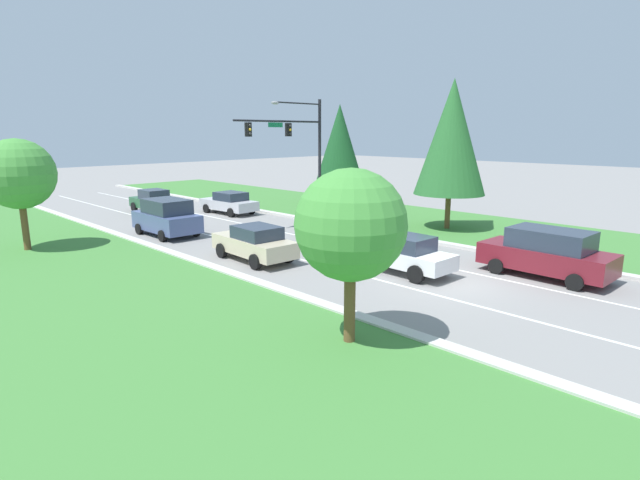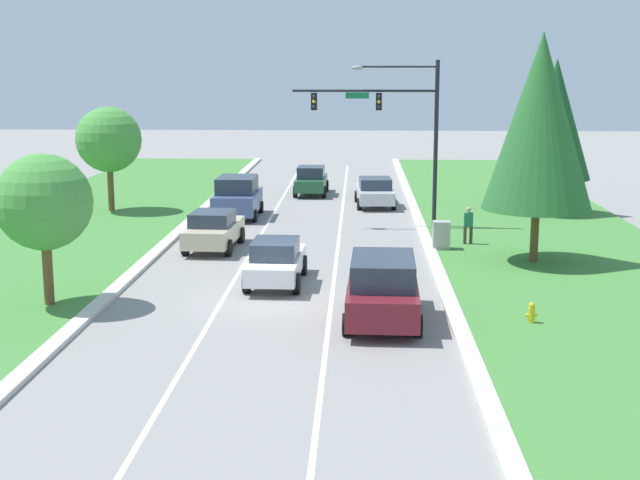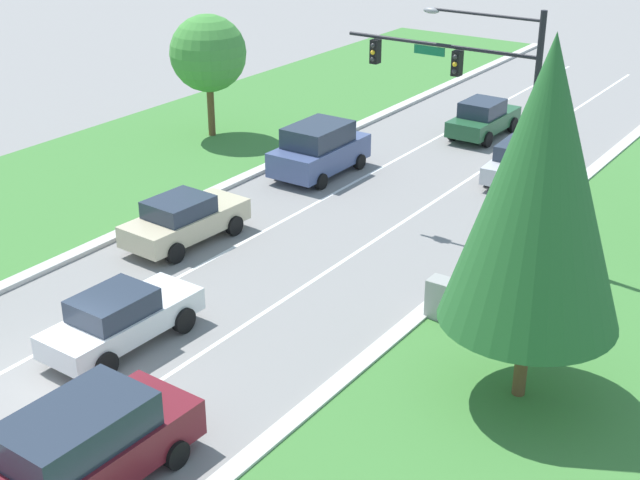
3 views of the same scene
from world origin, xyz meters
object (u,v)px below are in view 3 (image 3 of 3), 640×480
at_px(slate_blue_suv, 319,149).
at_px(utility_cabinet, 440,299).
at_px(forest_sedan, 483,118).
at_px(pedestrian, 499,286).
at_px(white_sedan, 120,318).
at_px(conifer_far_right_tree, 541,186).
at_px(burgundy_suv, 83,449).
at_px(champagne_sedan, 184,219).
at_px(traffic_signal_mast, 478,90).
at_px(silver_sedan, 524,160).
at_px(oak_far_left_tree, 208,54).

bearing_deg(slate_blue_suv, utility_cabinet, -39.52).
distance_m(forest_sedan, pedestrian, 17.02).
distance_m(white_sedan, conifer_far_right_tree, 11.47).
bearing_deg(burgundy_suv, utility_cabinet, 77.19).
bearing_deg(champagne_sedan, slate_blue_suv, 93.63).
bearing_deg(forest_sedan, slate_blue_suv, -110.65).
xyz_separation_m(white_sedan, conifer_far_right_tree, (9.76, 3.77, 4.69)).
distance_m(traffic_signal_mast, silver_sedan, 8.02).
bearing_deg(silver_sedan, utility_cabinet, -80.97).
distance_m(slate_blue_suv, burgundy_suv, 19.91).
xyz_separation_m(burgundy_suv, silver_sedan, (0.16, 22.75, -0.22)).
relative_size(white_sedan, champagne_sedan, 1.00).
height_order(utility_cabinet, oak_far_left_tree, oak_far_left_tree).
xyz_separation_m(utility_cabinet, pedestrian, (1.25, 1.11, 0.32)).
xyz_separation_m(utility_cabinet, conifer_far_right_tree, (3.40, -2.36, 4.90)).
height_order(white_sedan, silver_sedan, white_sedan).
relative_size(white_sedan, silver_sedan, 0.97).
distance_m(white_sedan, pedestrian, 10.52).
bearing_deg(conifer_far_right_tree, slate_blue_suv, 141.57).
bearing_deg(forest_sedan, silver_sedan, -47.85).
distance_m(champagne_sedan, pedestrian, 10.88).
relative_size(burgundy_suv, champagne_sedan, 1.11).
bearing_deg(silver_sedan, traffic_signal_mast, -86.13).
relative_size(white_sedan, forest_sedan, 1.06).
relative_size(champagne_sedan, silver_sedan, 0.97).
xyz_separation_m(traffic_signal_mast, burgundy_suv, (-0.95, -16.11, -4.20)).
relative_size(slate_blue_suv, silver_sedan, 0.95).
bearing_deg(utility_cabinet, silver_sedan, 102.00).
bearing_deg(champagne_sedan, burgundy_suv, -54.04).
distance_m(traffic_signal_mast, oak_far_left_tree, 15.33).
height_order(champagne_sedan, oak_far_left_tree, oak_far_left_tree).
relative_size(traffic_signal_mast, white_sedan, 1.71).
bearing_deg(burgundy_suv, pedestrian, 72.87).
distance_m(forest_sedan, oak_far_left_tree, 12.75).
distance_m(white_sedan, champagne_sedan, 6.79).
relative_size(white_sedan, conifer_far_right_tree, 0.52).
relative_size(burgundy_suv, forest_sedan, 1.17).
distance_m(slate_blue_suv, oak_far_left_tree, 7.54).
bearing_deg(utility_cabinet, pedestrian, 41.64).
distance_m(silver_sedan, utility_cabinet, 12.34).
xyz_separation_m(slate_blue_suv, forest_sedan, (3.33, 8.38, -0.20)).
xyz_separation_m(traffic_signal_mast, champagne_sedan, (-7.79, -5.56, -4.38)).
height_order(traffic_signal_mast, pedestrian, traffic_signal_mast).
xyz_separation_m(burgundy_suv, pedestrian, (3.97, 11.80, -0.08)).
bearing_deg(champagne_sedan, forest_sedan, 81.92).
bearing_deg(conifer_far_right_tree, traffic_signal_mast, 123.56).
xyz_separation_m(white_sedan, forest_sedan, (0.05, 22.49, 0.03)).
xyz_separation_m(forest_sedan, oak_far_left_tree, (-10.22, -7.04, 2.97)).
relative_size(traffic_signal_mast, conifer_far_right_tree, 0.89).
bearing_deg(champagne_sedan, oak_far_left_tree, 129.44).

